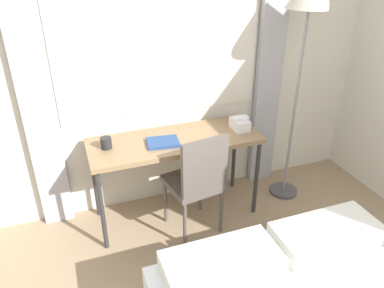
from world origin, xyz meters
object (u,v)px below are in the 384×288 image
at_px(desk, 175,145).
at_px(book, 163,142).
at_px(desk_chair, 197,179).
at_px(standing_lamp, 309,7).
at_px(telephone, 240,124).
at_px(mug, 106,143).

height_order(desk, book, book).
xyz_separation_m(desk_chair, standing_lamp, (0.99, 0.23, 1.20)).
relative_size(desk_chair, telephone, 5.19).
relative_size(telephone, mug, 2.00).
xyz_separation_m(desk_chair, mug, (-0.63, 0.31, 0.28)).
xyz_separation_m(desk, mug, (-0.54, 0.03, 0.11)).
distance_m(desk_chair, book, 0.39).
xyz_separation_m(standing_lamp, telephone, (-0.51, 0.03, -0.91)).
height_order(desk_chair, book, desk_chair).
height_order(standing_lamp, mug, standing_lamp).
xyz_separation_m(standing_lamp, mug, (-1.62, 0.08, -0.92)).
bearing_deg(telephone, mug, 177.26).
bearing_deg(telephone, desk, 177.54).
distance_m(telephone, mug, 1.11).
height_order(desk, telephone, telephone).
xyz_separation_m(standing_lamp, book, (-1.19, 0.00, -0.95)).
distance_m(standing_lamp, mug, 1.86).
distance_m(desk, telephone, 0.58).
height_order(telephone, mug, telephone).
bearing_deg(book, telephone, 2.24).
bearing_deg(telephone, standing_lamp, -3.02).
bearing_deg(desk, standing_lamp, -2.73).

